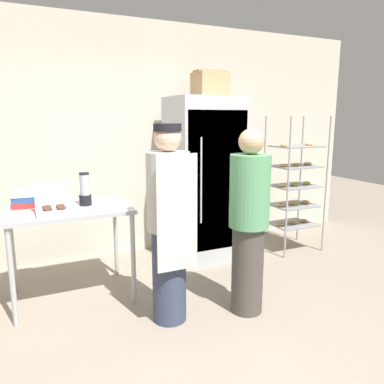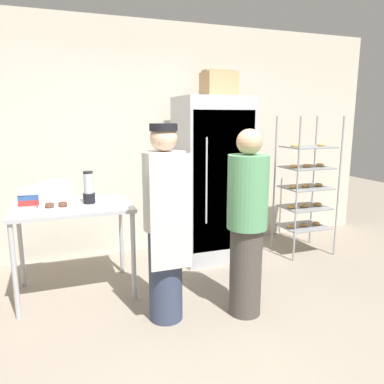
# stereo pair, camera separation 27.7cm
# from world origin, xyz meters

# --- Properties ---
(ground_plane) EXTENTS (14.00, 14.00, 0.00)m
(ground_plane) POSITION_xyz_m (0.00, 0.00, 0.00)
(ground_plane) COLOR gray
(back_wall) EXTENTS (6.40, 0.12, 2.84)m
(back_wall) POSITION_xyz_m (0.00, 2.27, 1.42)
(back_wall) COLOR beige
(back_wall) RESTS_ON ground_plane
(refrigerator) EXTENTS (0.80, 0.74, 1.93)m
(refrigerator) POSITION_xyz_m (0.63, 1.68, 0.97)
(refrigerator) COLOR #ADAFB5
(refrigerator) RESTS_ON ground_plane
(baking_rack) EXTENTS (0.62, 0.50, 1.71)m
(baking_rack) POSITION_xyz_m (1.79, 1.42, 0.84)
(baking_rack) COLOR #93969B
(baking_rack) RESTS_ON ground_plane
(prep_counter) EXTENTS (1.09, 0.76, 0.88)m
(prep_counter) POSITION_xyz_m (-1.00, 1.22, 0.78)
(prep_counter) COLOR #ADAFB5
(prep_counter) RESTS_ON ground_plane
(donut_box) EXTENTS (0.29, 0.23, 0.27)m
(donut_box) POSITION_xyz_m (-1.14, 1.02, 0.93)
(donut_box) COLOR silver
(donut_box) RESTS_ON prep_counter
(blender_pitcher) EXTENTS (0.11, 0.11, 0.31)m
(blender_pitcher) POSITION_xyz_m (-0.84, 1.25, 1.02)
(blender_pitcher) COLOR black
(blender_pitcher) RESTS_ON prep_counter
(binder_stack) EXTENTS (0.28, 0.24, 0.15)m
(binder_stack) POSITION_xyz_m (-1.34, 1.42, 0.96)
(binder_stack) COLOR #B72D2D
(binder_stack) RESTS_ON prep_counter
(cardboard_storage_box) EXTENTS (0.37, 0.33, 0.30)m
(cardboard_storage_box) POSITION_xyz_m (0.71, 1.72, 2.07)
(cardboard_storage_box) COLOR tan
(cardboard_storage_box) RESTS_ON refrigerator
(person_baker) EXTENTS (0.35, 0.37, 1.65)m
(person_baker) POSITION_xyz_m (-0.32, 0.45, 0.86)
(person_baker) COLOR #333D56
(person_baker) RESTS_ON ground_plane
(person_customer) EXTENTS (0.34, 0.34, 1.61)m
(person_customer) POSITION_xyz_m (0.36, 0.30, 0.82)
(person_customer) COLOR #47423D
(person_customer) RESTS_ON ground_plane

